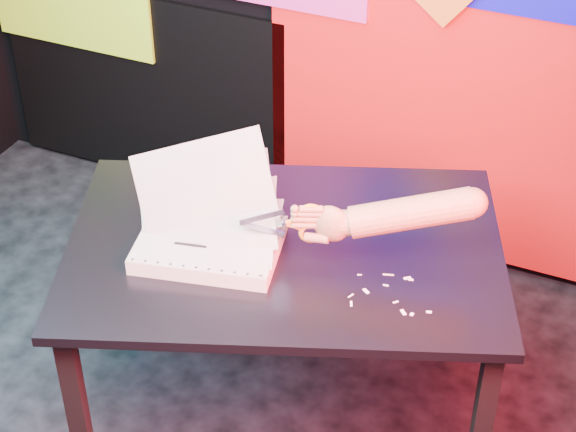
% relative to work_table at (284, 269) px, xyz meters
% --- Properties ---
extents(room, '(3.01, 3.01, 2.71)m').
position_rel_work_table_xyz_m(room, '(-0.37, -0.40, 0.69)').
color(room, black).
rests_on(room, ground).
extents(backdrop, '(2.88, 0.05, 2.08)m').
position_rel_work_table_xyz_m(backdrop, '(-0.31, 1.06, 0.29)').
color(backdrop, red).
rests_on(backdrop, ground).
extents(work_table, '(1.43, 1.20, 0.75)m').
position_rel_work_table_xyz_m(work_table, '(0.00, 0.00, 0.00)').
color(work_table, black).
rests_on(work_table, ground).
extents(printout_stack, '(0.48, 0.36, 0.36)m').
position_rel_work_table_xyz_m(printout_stack, '(-0.18, -0.11, 0.12)').
color(printout_stack, beige).
rests_on(printout_stack, work_table).
extents(scissors, '(0.21, 0.09, 0.13)m').
position_rel_work_table_xyz_m(scissors, '(0.08, -0.05, 0.22)').
color(scissors, '#A5A6BF').
rests_on(scissors, printout_stack).
extents(hand_forearm, '(0.47, 0.23, 0.17)m').
position_rel_work_table_xyz_m(hand_forearm, '(0.31, 0.04, 0.26)').
color(hand_forearm, tan).
rests_on(hand_forearm, work_table).
extents(paper_clippings, '(0.23, 0.18, 0.00)m').
position_rel_work_table_xyz_m(paper_clippings, '(0.34, -0.08, 0.09)').
color(paper_clippings, silver).
rests_on(paper_clippings, work_table).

